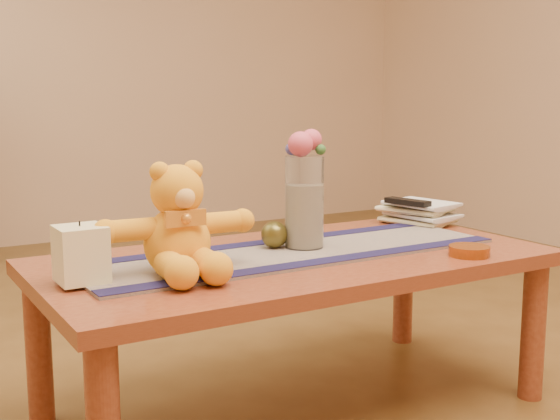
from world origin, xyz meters
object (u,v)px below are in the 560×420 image
bronze_ball (274,235)px  tv_remote (408,202)px  teddy_bear (177,220)px  book_bottom (404,224)px  amber_dish (469,251)px  pillar_candle (81,254)px  glass_vase (304,202)px

bronze_ball → tv_remote: (0.57, 0.09, 0.04)m
tv_remote → teddy_bear: bearing=179.2°
book_bottom → amber_dish: bearing=-124.1°
pillar_candle → amber_dish: bearing=-13.5°
amber_dish → pillar_candle: bearing=166.5°
teddy_bear → pillar_candle: 0.24m
glass_vase → bronze_ball: glass_vase is taller
bronze_ball → tv_remote: 0.57m
teddy_bear → tv_remote: teddy_bear is taller
pillar_candle → book_bottom: 1.16m
amber_dish → tv_remote: bearing=71.6°
pillar_candle → glass_vase: 0.66m
pillar_candle → glass_vase: (0.65, 0.06, 0.06)m
teddy_bear → book_bottom: size_ratio=1.70×
pillar_candle → book_bottom: size_ratio=0.59×
pillar_candle → amber_dish: pillar_candle is taller
tv_remote → amber_dish: 0.45m
pillar_candle → book_bottom: bearing=9.6°
tv_remote → book_bottom: bearing=90.0°
pillar_candle → tv_remote: size_ratio=0.82×
tv_remote → glass_vase: bearing=-179.1°
teddy_bear → bronze_ball: teddy_bear is taller
book_bottom → tv_remote: tv_remote is taller
pillar_candle → tv_remote: bearing=9.1°
teddy_bear → pillar_candle: teddy_bear is taller
pillar_candle → bronze_ball: bearing=9.2°
bronze_ball → amber_dish: size_ratio=0.69×
book_bottom → amber_dish: size_ratio=1.99×
pillar_candle → bronze_ball: 0.58m
bronze_ball → amber_dish: bearing=-38.1°
teddy_bear → bronze_ball: size_ratio=4.93×
glass_vase → tv_remote: size_ratio=1.62×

